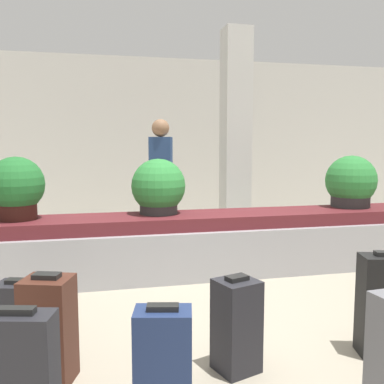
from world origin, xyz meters
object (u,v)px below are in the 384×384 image
at_px(suitcase_4, 163,362).
at_px(traveler_0, 161,169).
at_px(suitcase_6, 49,330).
at_px(potted_plant_2, 158,188).
at_px(potted_plant_1, 16,188).
at_px(pillar, 236,135).
at_px(suitcase_2, 20,314).
at_px(suitcase_1, 236,325).
at_px(potted_plant_0, 351,183).

xyz_separation_m(suitcase_4, traveler_0, (0.60, 3.98, 0.81)).
relative_size(suitcase_6, potted_plant_2, 1.10).
bearing_deg(potted_plant_1, traveler_0, 39.50).
relative_size(pillar, suitcase_4, 5.18).
bearing_deg(suitcase_4, suitcase_2, 143.50).
bearing_deg(suitcase_1, suitcase_4, -165.39).
relative_size(potted_plant_2, traveler_0, 0.34).
xyz_separation_m(potted_plant_0, potted_plant_2, (-2.43, -0.00, -0.01)).
xyz_separation_m(pillar, traveler_0, (-1.20, -0.20, -0.49)).
bearing_deg(suitcase_4, suitcase_1, 45.67).
bearing_deg(suitcase_6, traveler_0, 88.53).
xyz_separation_m(pillar, suitcase_6, (-2.43, -3.70, -1.27)).
bearing_deg(suitcase_2, potted_plant_0, 40.05).
height_order(suitcase_6, potted_plant_1, potted_plant_1).
relative_size(suitcase_6, potted_plant_0, 1.07).
height_order(suitcase_1, potted_plant_1, potted_plant_1).
height_order(suitcase_1, suitcase_6, suitcase_6).
xyz_separation_m(suitcase_1, potted_plant_1, (-1.66, 2.20, 0.71)).
bearing_deg(suitcase_2, suitcase_1, -8.33).
bearing_deg(traveler_0, potted_plant_2, 99.61).
bearing_deg(potted_plant_0, potted_plant_2, -179.99).
relative_size(suitcase_2, traveler_0, 0.28).
height_order(pillar, potted_plant_0, pillar).
bearing_deg(suitcase_1, pillar, 52.96).
xyz_separation_m(potted_plant_1, potted_plant_2, (1.49, 0.05, -0.04)).
xyz_separation_m(pillar, suitcase_2, (-2.68, -3.17, -1.36)).
distance_m(suitcase_2, suitcase_6, 0.60).
height_order(pillar, suitcase_1, pillar).
bearing_deg(potted_plant_2, suitcase_1, -85.65).
bearing_deg(traveler_0, suitcase_4, 100.85).
bearing_deg(suitcase_4, potted_plant_2, 94.42).
xyz_separation_m(potted_plant_2, traveler_0, (0.24, 1.38, 0.14)).
xyz_separation_m(suitcase_2, potted_plant_1, (-0.25, 1.54, 0.77)).
distance_m(potted_plant_2, traveler_0, 1.41).
height_order(suitcase_1, suitcase_2, suitcase_1).
distance_m(suitcase_4, suitcase_6, 0.79).
height_order(pillar, suitcase_6, pillar).
bearing_deg(suitcase_2, potted_plant_2, 68.62).
relative_size(suitcase_1, suitcase_6, 0.92).
relative_size(potted_plant_1, traveler_0, 0.36).
distance_m(suitcase_1, traveler_0, 3.72).
relative_size(potted_plant_0, potted_plant_1, 0.98).
bearing_deg(potted_plant_2, traveler_0, 80.21).
bearing_deg(potted_plant_1, suitcase_1, -52.89).
bearing_deg(potted_plant_1, suitcase_2, -80.78).
relative_size(suitcase_1, suitcase_2, 1.26).
distance_m(pillar, suitcase_1, 4.23).
xyz_separation_m(suitcase_4, suitcase_6, (-0.63, 0.48, 0.03)).
bearing_deg(potted_plant_0, suitcase_2, -156.62).
xyz_separation_m(suitcase_6, potted_plant_1, (-0.50, 2.08, 0.68)).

